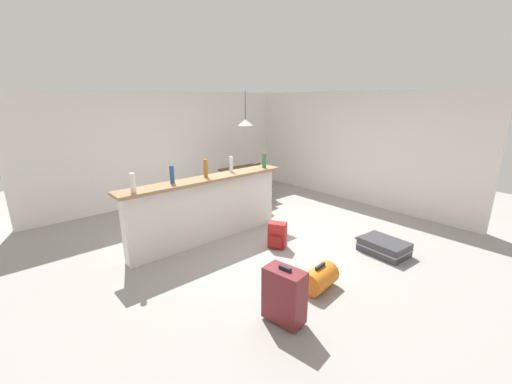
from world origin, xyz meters
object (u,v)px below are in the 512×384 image
Objects in this scene: dining_chair_near_partition at (258,182)px; bottle_clear at (231,164)px; backpack_red at (277,235)px; dining_table at (246,172)px; bottle_white at (133,183)px; duffel_bag_orange at (319,278)px; pendant_lamp at (245,122)px; bottle_amber at (206,168)px; bottle_green at (264,161)px; bottle_blue at (172,174)px; suitcase_upright_maroon at (284,295)px; suitcase_flat_charcoal at (384,247)px.

bottle_clear is at bearing -149.03° from dining_chair_near_partition.
dining_chair_near_partition reaches higher than backpack_red.
dining_table is 2.78m from backpack_red.
backpack_red is (1.91, -0.90, -1.04)m from bottle_white.
pendant_lamp is at bearing 63.70° from duffel_bag_orange.
duffel_bag_orange is (-1.79, -3.62, -1.67)m from pendant_lamp.
bottle_amber is 1.12× the size of bottle_green.
bottle_blue is 2.54m from suitcase_upright_maroon.
pendant_lamp is at bearing 60.96° from backpack_red.
suitcase_upright_maroon is (0.01, -2.38, -0.91)m from bottle_blue.
backpack_red reaches higher than duffel_bag_orange.
pendant_lamp is at bearing 28.09° from bottle_blue.
suitcase_flat_charcoal is (3.01, -2.16, -1.13)m from bottle_white.
pendant_lamp is at bearing 24.93° from bottle_white.
suitcase_flat_charcoal is (-0.18, -3.16, -0.41)m from dining_chair_near_partition.
bottle_clear is 0.65× the size of backpack_red.
dining_table is at bearing 63.58° from duffel_bag_orange.
dining_table is 2.62× the size of backpack_red.
suitcase_upright_maroon is (-2.58, -3.76, -1.49)m from pendant_lamp.
pendant_lamp is at bearing 55.52° from suitcase_upright_maroon.
bottle_blue is 1.92m from backpack_red.
pendant_lamp reaches higher than suitcase_flat_charcoal.
bottle_amber is 2.61m from suitcase_upright_maroon.
dining_chair_near_partition is 1.10× the size of suitcase_flat_charcoal.
duffel_bag_orange is (0.79, 0.14, -0.18)m from suitcase_upright_maroon.
backpack_red is at bearing -119.22° from dining_table.
bottle_white is 0.65× the size of backpack_red.
suitcase_upright_maroon is at bearing -128.35° from bottle_green.
bottle_clear reaches higher than bottle_blue.
bottle_green is at bearing -3.13° from bottle_blue.
bottle_amber is 0.32× the size of dining_chair_near_partition.
bottle_clear is (1.80, 0.17, -0.00)m from bottle_white.
suitcase_flat_charcoal is (-0.23, -3.67, -1.71)m from pendant_lamp.
dining_table is 1.38× the size of pendant_lamp.
dining_table is 2.15× the size of duffel_bag_orange.
bottle_white is 1.25m from bottle_amber.
suitcase_upright_maroon is (-0.59, -2.37, -0.92)m from bottle_amber.
dining_chair_near_partition is at bearing -96.59° from pendant_lamp.
dining_table is 1.64× the size of suitcase_upright_maroon.
backpack_red reaches higher than suitcase_flat_charcoal.
bottle_white reaches higher than bottle_blue.
pendant_lamp reaches higher than suitcase_upright_maroon.
pendant_lamp is (3.24, 1.51, 0.58)m from bottle_white.
suitcase_upright_maroon is at bearing -177.71° from suitcase_flat_charcoal.
bottle_amber is 1.22m from bottle_green.
dining_table is at bearing 61.93° from bottle_green.
bottle_clear is 0.32× the size of suitcase_flat_charcoal.
duffel_bag_orange is at bearing -116.30° from pendant_lamp.
pendant_lamp is 1.19× the size of suitcase_upright_maroon.
bottle_amber is 0.44× the size of suitcase_upright_maroon.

